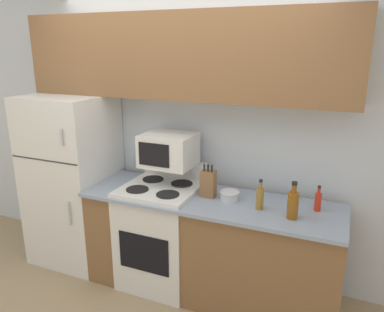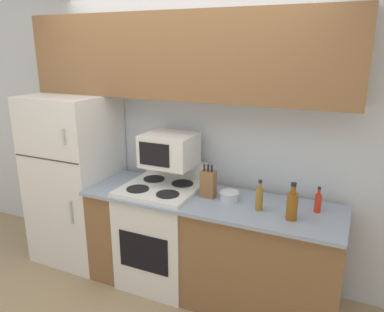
% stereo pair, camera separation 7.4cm
% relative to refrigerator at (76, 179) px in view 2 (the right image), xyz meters
% --- Properties ---
extents(ground_plane, '(12.00, 12.00, 0.00)m').
position_rel_refrigerator_xyz_m(ground_plane, '(1.07, -0.34, -0.82)').
color(ground_plane, tan).
extents(wall_back, '(8.00, 0.05, 2.55)m').
position_rel_refrigerator_xyz_m(wall_back, '(1.07, 0.38, 0.45)').
color(wall_back, silver).
rests_on(wall_back, ground_plane).
extents(lower_cabinets, '(2.13, 0.66, 0.88)m').
position_rel_refrigerator_xyz_m(lower_cabinets, '(1.44, -0.03, -0.38)').
color(lower_cabinets, brown).
rests_on(lower_cabinets, ground_plane).
extents(refrigerator, '(0.76, 0.71, 1.65)m').
position_rel_refrigerator_xyz_m(refrigerator, '(0.00, 0.00, 0.00)').
color(refrigerator, white).
rests_on(refrigerator, ground_plane).
extents(upper_cabinets, '(2.89, 0.32, 0.70)m').
position_rel_refrigerator_xyz_m(upper_cabinets, '(1.07, 0.19, 1.18)').
color(upper_cabinets, brown).
rests_on(upper_cabinets, refrigerator).
extents(stove, '(0.64, 0.64, 1.08)m').
position_rel_refrigerator_xyz_m(stove, '(0.99, -0.04, -0.35)').
color(stove, white).
rests_on(stove, ground_plane).
extents(microwave, '(0.44, 0.38, 0.28)m').
position_rel_refrigerator_xyz_m(microwave, '(1.02, 0.07, 0.40)').
color(microwave, white).
rests_on(microwave, stove).
extents(knife_block, '(0.12, 0.09, 0.28)m').
position_rel_refrigerator_xyz_m(knife_block, '(1.42, -0.01, 0.17)').
color(knife_block, brown).
rests_on(knife_block, lower_cabinets).
extents(bowl, '(0.16, 0.16, 0.08)m').
position_rel_refrigerator_xyz_m(bowl, '(1.60, -0.01, 0.10)').
color(bowl, silver).
rests_on(bowl, lower_cabinets).
extents(bottle_hot_sauce, '(0.05, 0.05, 0.20)m').
position_rel_refrigerator_xyz_m(bottle_hot_sauce, '(2.28, 0.06, 0.14)').
color(bottle_hot_sauce, red).
rests_on(bottle_hot_sauce, lower_cabinets).
extents(bottle_vinegar, '(0.06, 0.06, 0.24)m').
position_rel_refrigerator_xyz_m(bottle_vinegar, '(1.87, -0.09, 0.15)').
color(bottle_vinegar, olive).
rests_on(bottle_vinegar, lower_cabinets).
extents(bottle_whiskey, '(0.08, 0.08, 0.28)m').
position_rel_refrigerator_xyz_m(bottle_whiskey, '(2.12, -0.15, 0.17)').
color(bottle_whiskey, brown).
rests_on(bottle_whiskey, lower_cabinets).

